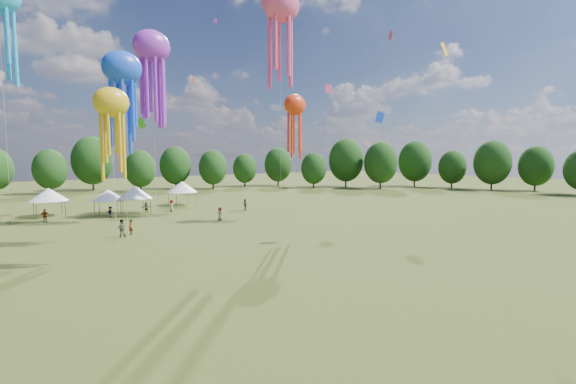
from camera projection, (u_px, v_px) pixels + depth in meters
ground at (468, 354)px, 17.55m from camera, size 300.00×300.00×0.00m
spectator_near at (121, 228)px, 42.53m from camera, size 1.12×1.00×1.90m
spectators_far at (161, 210)px, 56.99m from camera, size 27.54×16.96×1.83m
festival_tents at (87, 194)px, 57.97m from camera, size 38.45×10.60×4.22m
show_kites at (208, 48)px, 49.20m from camera, size 37.53×20.66×32.53m
treeline at (83, 169)px, 64.02m from camera, size 201.57×95.24×13.43m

